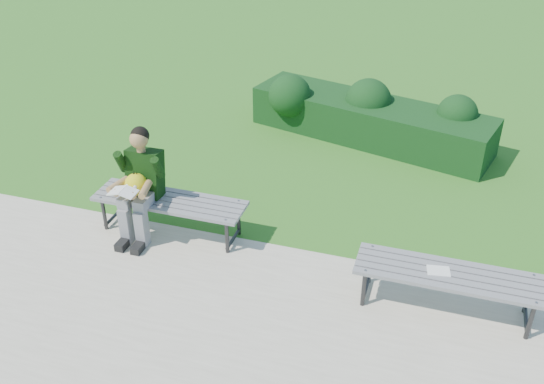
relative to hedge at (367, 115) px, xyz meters
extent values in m
plane|color=#347C19|center=(-0.27, -3.17, -0.38)|extent=(80.00, 80.00, 0.00)
cube|color=beige|center=(-0.27, -4.92, -0.37)|extent=(30.00, 3.50, 0.02)
cube|color=#174216|center=(0.05, -0.01, -0.08)|extent=(3.83, 1.85, 0.60)
sphere|color=#174216|center=(-1.23, -0.04, 0.19)|extent=(0.82, 0.82, 0.67)
sphere|color=#174216|center=(-0.02, 0.09, 0.19)|extent=(0.87, 0.87, 0.71)
sphere|color=#174216|center=(1.31, -0.03, 0.19)|extent=(0.73, 0.73, 0.60)
cube|color=slate|center=(-1.76, -3.49, 0.07)|extent=(1.80, 0.08, 0.04)
cube|color=slate|center=(-1.76, -3.38, 0.07)|extent=(1.80, 0.08, 0.04)
cube|color=slate|center=(-1.76, -3.28, 0.07)|extent=(1.80, 0.09, 0.04)
cube|color=slate|center=(-1.76, -3.18, 0.07)|extent=(1.80, 0.09, 0.04)
cube|color=slate|center=(-1.76, -3.07, 0.07)|extent=(1.80, 0.09, 0.04)
cylinder|color=#2D2D30|center=(-2.54, -3.47, -0.15)|extent=(0.04, 0.04, 0.41)
cylinder|color=#2D2D30|center=(-2.54, -3.09, -0.15)|extent=(0.04, 0.04, 0.41)
cylinder|color=#2D2D30|center=(-2.54, -3.28, 0.03)|extent=(0.04, 0.42, 0.04)
cylinder|color=#2D2D30|center=(-2.54, -3.28, -0.30)|extent=(0.04, 0.42, 0.04)
cylinder|color=gray|center=(-2.54, -3.49, 0.09)|extent=(0.02, 0.02, 0.01)
cylinder|color=gray|center=(-2.54, -3.07, 0.09)|extent=(0.02, 0.02, 0.01)
cylinder|color=#2D2D30|center=(-0.98, -3.47, -0.15)|extent=(0.04, 0.04, 0.41)
cylinder|color=#2D2D30|center=(-0.98, -3.09, -0.15)|extent=(0.04, 0.04, 0.41)
cylinder|color=#2D2D30|center=(-0.98, -3.28, 0.03)|extent=(0.04, 0.42, 0.04)
cylinder|color=#2D2D30|center=(-0.98, -3.28, -0.30)|extent=(0.04, 0.42, 0.04)
cylinder|color=gray|center=(-0.98, -3.49, 0.09)|extent=(0.02, 0.02, 0.01)
cylinder|color=gray|center=(-0.98, -3.07, 0.09)|extent=(0.02, 0.02, 0.01)
cube|color=slate|center=(1.42, -3.91, 0.07)|extent=(1.80, 0.08, 0.04)
cube|color=slate|center=(1.42, -3.80, 0.07)|extent=(1.80, 0.08, 0.04)
cube|color=slate|center=(1.42, -3.70, 0.07)|extent=(1.80, 0.08, 0.04)
cube|color=slate|center=(1.42, -3.60, 0.07)|extent=(1.80, 0.08, 0.04)
cube|color=slate|center=(1.42, -3.49, 0.07)|extent=(1.80, 0.08, 0.04)
cylinder|color=#2D2D30|center=(0.64, -3.89, -0.15)|extent=(0.04, 0.04, 0.41)
cylinder|color=#2D2D30|center=(0.64, -3.51, -0.15)|extent=(0.04, 0.04, 0.41)
cylinder|color=#2D2D30|center=(0.64, -3.70, 0.03)|extent=(0.04, 0.42, 0.04)
cylinder|color=#2D2D30|center=(0.64, -3.70, -0.30)|extent=(0.04, 0.42, 0.04)
cylinder|color=gray|center=(0.64, -3.91, 0.09)|extent=(0.02, 0.02, 0.01)
cylinder|color=gray|center=(0.64, -3.49, 0.09)|extent=(0.02, 0.02, 0.01)
cylinder|color=#2D2D30|center=(2.20, -3.89, -0.15)|extent=(0.04, 0.04, 0.41)
cylinder|color=#2D2D30|center=(2.20, -3.51, -0.15)|extent=(0.04, 0.04, 0.41)
cylinder|color=#2D2D30|center=(2.20, -3.70, 0.03)|extent=(0.04, 0.42, 0.04)
cylinder|color=#2D2D30|center=(2.20, -3.70, -0.30)|extent=(0.04, 0.42, 0.04)
cylinder|color=gray|center=(2.20, -3.91, 0.09)|extent=(0.02, 0.02, 0.01)
cylinder|color=gray|center=(2.20, -3.49, 0.09)|extent=(0.02, 0.02, 0.01)
cube|color=slate|center=(-2.16, -3.44, 0.16)|extent=(0.14, 0.42, 0.13)
cube|color=slate|center=(-1.96, -3.44, 0.16)|extent=(0.14, 0.42, 0.13)
cube|color=slate|center=(-2.16, -3.62, -0.13)|extent=(0.12, 0.13, 0.45)
cube|color=slate|center=(-1.96, -3.62, -0.13)|extent=(0.12, 0.13, 0.45)
cube|color=black|center=(-2.16, -3.72, -0.31)|extent=(0.11, 0.26, 0.09)
cube|color=black|center=(-1.96, -3.72, -0.31)|extent=(0.11, 0.26, 0.09)
cube|color=black|center=(-2.06, -3.24, 0.37)|extent=(0.40, 0.30, 0.59)
cylinder|color=#A67B4C|center=(-2.06, -3.26, 0.69)|extent=(0.10, 0.10, 0.08)
sphere|color=#A67B4C|center=(-2.06, -3.28, 0.82)|extent=(0.21, 0.21, 0.21)
sphere|color=black|center=(-2.06, -3.25, 0.85)|extent=(0.21, 0.21, 0.21)
cylinder|color=black|center=(-2.29, -3.34, 0.53)|extent=(0.10, 0.21, 0.30)
cylinder|color=black|center=(-1.83, -3.34, 0.53)|extent=(0.10, 0.21, 0.30)
cylinder|color=#A67B4C|center=(-2.23, -3.56, 0.36)|extent=(0.14, 0.31, 0.08)
cylinder|color=#A67B4C|center=(-1.89, -3.56, 0.36)|extent=(0.14, 0.31, 0.08)
sphere|color=#A67B4C|center=(-2.16, -3.72, 0.36)|extent=(0.09, 0.09, 0.09)
sphere|color=#A67B4C|center=(-1.96, -3.72, 0.36)|extent=(0.09, 0.09, 0.09)
sphere|color=yellow|center=(-2.06, -3.46, 0.34)|extent=(0.25, 0.25, 0.25)
cone|color=#F75A24|center=(-2.06, -3.57, 0.33)|extent=(0.07, 0.07, 0.07)
cone|color=black|center=(-2.07, -3.45, 0.47)|extent=(0.03, 0.05, 0.08)
cone|color=black|center=(-2.04, -3.44, 0.47)|extent=(0.03, 0.04, 0.07)
sphere|color=white|center=(-2.10, -3.56, 0.37)|extent=(0.05, 0.05, 0.05)
sphere|color=white|center=(-2.01, -3.56, 0.37)|extent=(0.05, 0.05, 0.05)
cube|color=white|center=(-2.13, -3.74, 0.41)|extent=(0.15, 0.20, 0.05)
cube|color=white|center=(-1.98, -3.74, 0.41)|extent=(0.15, 0.20, 0.05)
cube|color=white|center=(1.32, -3.70, 0.09)|extent=(0.24, 0.19, 0.01)
camera|label=1|loc=(1.17, -8.61, 3.78)|focal=40.00mm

